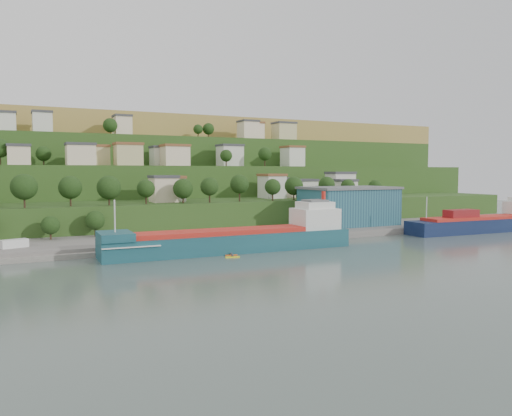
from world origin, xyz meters
TOP-DOWN VIEW (x-y plane):
  - ground at (0.00, 0.00)m, footprint 500.00×500.00m
  - quay at (20.00, 28.00)m, footprint 220.00×26.00m
  - pebble_beach at (-55.00, 22.00)m, footprint 40.00×18.00m
  - hillside at (0.01, 168.69)m, footprint 360.00×210.65m
  - cargo_ship_near at (-5.40, 7.58)m, footprint 63.73×11.04m
  - cargo_ship_far at (85.05, 8.98)m, footprint 56.38×12.04m
  - warehouse at (45.59, 31.00)m, footprint 31.35×19.58m
  - caravan at (-55.99, 23.74)m, footprint 6.44×4.34m
  - dinghy at (-40.16, 17.93)m, footprint 4.01×1.67m
  - kayak_orange at (-9.81, 2.12)m, footprint 2.90×0.92m
  - kayak_yellow at (-10.65, -0.54)m, footprint 3.39×1.23m

SIDE VIEW (x-z plane):
  - ground at x=0.00m, z-range 0.00..0.00m
  - quay at x=20.00m, z-range -2.00..2.00m
  - pebble_beach at x=-55.00m, z-range -1.20..1.20m
  - hillside at x=0.01m, z-range -47.91..48.09m
  - kayak_orange at x=-9.81m, z-range -0.15..0.57m
  - kayak_yellow at x=-10.65m, z-range -0.17..0.66m
  - dinghy at x=-40.16m, z-range 1.20..1.99m
  - cargo_ship_far at x=85.05m, z-range -5.20..10.01m
  - caravan at x=-55.99m, z-range 1.20..3.98m
  - cargo_ship_near at x=-5.40m, z-range -5.56..10.78m
  - warehouse at x=45.59m, z-range 2.03..14.83m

